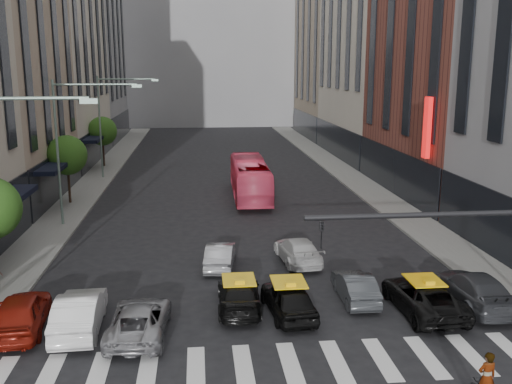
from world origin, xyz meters
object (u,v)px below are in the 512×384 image
object	(u,v)px
taxi_left	(239,294)
taxi_center	(288,299)
car_white_front	(80,312)
bus	(250,178)
car_red	(21,312)
streetlamp_mid	(72,133)
streetlamp_far	(110,113)

from	to	relation	value
taxi_left	taxi_center	world-z (taller)	taxi_center
car_white_front	bus	bearing A→B (deg)	-113.41
car_red	taxi_center	xyz separation A→B (m)	(10.35, 0.38, -0.05)
taxi_center	bus	size ratio (longest dim) A/B	0.38
bus	streetlamp_mid	bearing A→B (deg)	31.60
taxi_center	car_white_front	bearing A→B (deg)	-2.17
streetlamp_mid	taxi_left	size ratio (longest dim) A/B	2.07
car_red	taxi_center	bearing A→B (deg)	176.80
taxi_left	bus	xyz separation A→B (m)	(2.37, 20.67, 0.87)
car_white_front	taxi_center	world-z (taller)	car_white_front
car_red	bus	distance (m)	24.36
car_red	bus	bearing A→B (deg)	-121.52
car_white_front	taxi_left	size ratio (longest dim) A/B	1.04
streetlamp_far	car_white_front	distance (m)	31.72
car_white_front	bus	xyz separation A→B (m)	(8.56, 22.03, 0.76)
streetlamp_mid	taxi_left	distance (m)	17.41
streetlamp_far	taxi_left	xyz separation A→B (m)	(9.24, -29.79, -5.27)
car_red	taxi_left	distance (m)	8.47
streetlamp_far	car_red	distance (m)	31.39
car_red	bus	size ratio (longest dim) A/B	0.41
streetlamp_far	taxi_left	bearing A→B (deg)	-72.77
streetlamp_mid	taxi_center	size ratio (longest dim) A/B	2.19
taxi_left	taxi_center	xyz separation A→B (m)	(1.96, -0.79, 0.07)
taxi_left	bus	bearing A→B (deg)	-94.33
streetlamp_mid	bus	distance (m)	14.19
bus	streetlamp_far	bearing A→B (deg)	-37.21
streetlamp_mid	streetlamp_far	size ratio (longest dim) A/B	1.00
streetlamp_far	bus	xyz separation A→B (m)	(11.61, -9.12, -4.40)
car_white_front	taxi_center	distance (m)	8.17
streetlamp_far	taxi_center	bearing A→B (deg)	-69.89
streetlamp_mid	taxi_left	bearing A→B (deg)	-56.18
car_red	taxi_center	distance (m)	10.36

